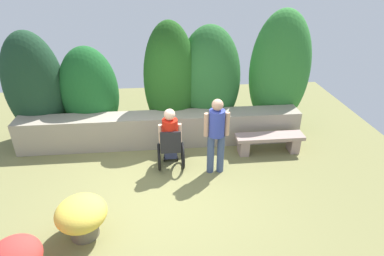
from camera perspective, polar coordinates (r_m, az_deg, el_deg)
name	(u,v)px	position (r m, az deg, el deg)	size (l,w,h in m)	color
ground_plane	(163,189)	(6.15, -5.09, -10.68)	(10.80, 10.80, 0.00)	olive
stone_retaining_wall	(161,129)	(7.35, -5.46, -0.24)	(6.33, 0.54, 0.75)	gray
hedge_backdrop	(171,81)	(7.58, -3.76, 8.34)	(7.08, 1.11, 2.88)	#1C3D25
stone_bench	(269,141)	(7.24, 13.54, -2.25)	(1.49, 0.36, 0.43)	gray
person_in_wheelchair	(170,141)	(6.39, -3.86, -2.24)	(0.53, 0.66, 1.33)	black
person_standing_companion	(216,132)	(6.12, 4.36, -0.68)	(0.49, 0.30, 1.57)	#3D4D72
flower_pot_terracotta_by_wall	(82,216)	(5.29, -19.00, -14.51)	(0.77, 0.77, 0.67)	#655E4A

